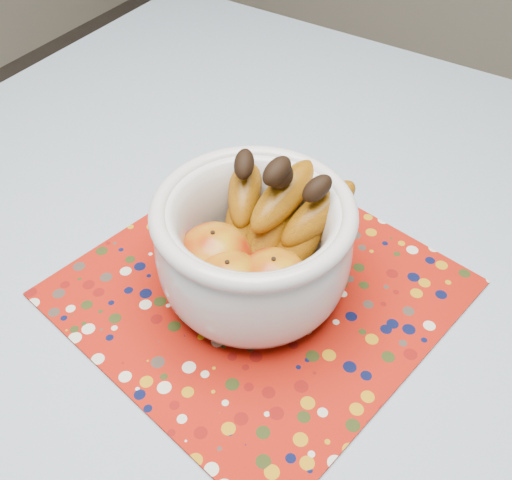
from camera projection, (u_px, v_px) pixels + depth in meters
table at (262, 316)px, 0.83m from camera, size 1.20×1.20×0.75m
tablecloth at (263, 276)px, 0.77m from camera, size 1.32×1.32×0.01m
placemat at (259, 288)px, 0.75m from camera, size 0.48×0.48×0.00m
fruit_bowl at (258, 239)px, 0.69m from camera, size 0.24×0.24×0.18m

